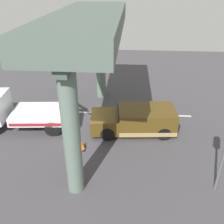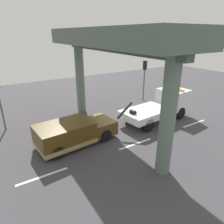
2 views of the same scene
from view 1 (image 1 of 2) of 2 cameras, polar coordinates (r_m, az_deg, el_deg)
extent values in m
cube|color=#423F44|center=(16.35, -6.40, -3.96)|extent=(60.00, 40.00, 0.10)
cube|color=silver|center=(18.23, 13.75, -0.79)|extent=(2.60, 0.16, 0.01)
cube|color=silver|center=(18.18, -5.20, -0.09)|extent=(2.60, 0.16, 0.01)
cube|color=silver|center=(20.03, -22.40, 0.55)|extent=(2.60, 0.16, 0.01)
cube|color=white|center=(16.61, -15.47, -0.45)|extent=(4.04, 2.73, 0.55)
cube|color=maroon|center=(15.64, -16.42, -2.86)|extent=(3.64, 0.34, 0.20)
cylinder|color=black|center=(15.84, -8.13, 1.90)|extent=(1.42, 0.30, 1.07)
cylinder|color=black|center=(16.12, -10.88, 0.80)|extent=(0.40, 0.48, 0.36)
cylinder|color=black|center=(18.69, -23.88, -0.06)|extent=(1.02, 0.41, 1.00)
cylinder|color=black|center=(15.76, -13.42, -3.63)|extent=(1.02, 0.41, 1.00)
cylinder|color=black|center=(17.52, -12.10, 0.00)|extent=(1.02, 0.41, 1.00)
cube|color=#4C3814|center=(15.68, 7.89, -1.50)|extent=(3.64, 2.49, 1.35)
cube|color=#4C3814|center=(15.62, -1.61, -2.20)|extent=(1.91, 2.26, 0.95)
cube|color=black|center=(15.38, 1.51, -0.60)|extent=(0.23, 1.93, 0.59)
cube|color=#9E8451|center=(15.94, 7.78, -3.04)|extent=(3.66, 2.51, 0.28)
cylinder|color=black|center=(14.96, -1.07, -5.03)|extent=(0.86, 0.35, 0.84)
cylinder|color=black|center=(16.59, -1.03, -1.35)|extent=(0.86, 0.35, 0.84)
cylinder|color=black|center=(15.30, 11.78, -4.85)|extent=(0.86, 0.35, 0.84)
cylinder|color=black|center=(16.90, 10.55, -1.26)|extent=(0.86, 0.35, 0.84)
cylinder|color=#596B60|center=(10.38, -9.29, -4.96)|extent=(0.75, 0.75, 6.06)
cylinder|color=#596B60|center=(19.61, -2.63, 11.79)|extent=(0.75, 0.75, 6.06)
cube|color=#4B5B52|center=(13.86, -5.61, 19.70)|extent=(3.60, 12.25, 1.05)
cube|color=#3E4A43|center=(13.98, -5.47, 16.86)|extent=(0.50, 11.85, 0.36)
cylinder|color=#515456|center=(12.06, 23.88, -10.64)|extent=(0.12, 0.12, 3.13)
cone|color=orange|center=(14.38, -7.09, -7.41)|extent=(0.45, 0.45, 0.60)
cube|color=black|center=(14.55, -7.02, -8.32)|extent=(0.50, 0.50, 0.03)
camera|label=2|loc=(25.03, 16.13, 23.31)|focal=31.98mm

